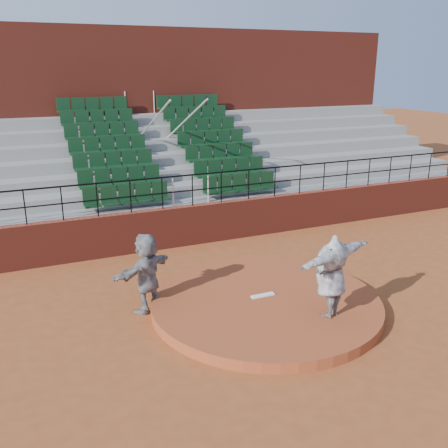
# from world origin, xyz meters

# --- Properties ---
(ground) EXTENTS (90.00, 90.00, 0.00)m
(ground) POSITION_xyz_m (0.00, 0.00, 0.00)
(ground) COLOR brown
(ground) RESTS_ON ground
(pitchers_mound) EXTENTS (5.50, 5.50, 0.25)m
(pitchers_mound) POSITION_xyz_m (0.00, 0.00, 0.12)
(pitchers_mound) COLOR #994322
(pitchers_mound) RESTS_ON ground
(pitching_rubber) EXTENTS (0.60, 0.15, 0.03)m
(pitching_rubber) POSITION_xyz_m (0.00, 0.15, 0.27)
(pitching_rubber) COLOR white
(pitching_rubber) RESTS_ON pitchers_mound
(boundary_wall) EXTENTS (24.00, 0.30, 1.30)m
(boundary_wall) POSITION_xyz_m (0.00, 5.00, 0.65)
(boundary_wall) COLOR maroon
(boundary_wall) RESTS_ON ground
(wall_railing) EXTENTS (24.04, 0.05, 1.03)m
(wall_railing) POSITION_xyz_m (0.00, 5.00, 2.03)
(wall_railing) COLOR black
(wall_railing) RESTS_ON boundary_wall
(seating_deck) EXTENTS (24.00, 5.97, 4.63)m
(seating_deck) POSITION_xyz_m (0.00, 8.65, 1.43)
(seating_deck) COLOR gray
(seating_deck) RESTS_ON ground
(press_box_facade) EXTENTS (24.00, 3.00, 7.10)m
(press_box_facade) POSITION_xyz_m (0.00, 12.60, 3.55)
(press_box_facade) COLOR maroon
(press_box_facade) RESTS_ON ground
(pitcher) EXTENTS (2.42, 1.36, 1.91)m
(pitcher) POSITION_xyz_m (0.89, -1.30, 1.20)
(pitcher) COLOR black
(pitcher) RESTS_ON pitchers_mound
(fielder) EXTENTS (1.81, 1.41, 1.92)m
(fielder) POSITION_xyz_m (-2.61, 1.08, 0.96)
(fielder) COLOR black
(fielder) RESTS_ON ground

